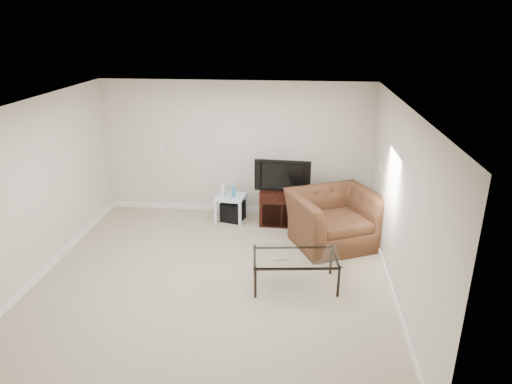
# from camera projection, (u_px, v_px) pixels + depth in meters

# --- Properties ---
(floor) EXTENTS (5.00, 5.00, 0.00)m
(floor) POSITION_uv_depth(u_px,v_px,m) (213.00, 278.00, 6.58)
(floor) COLOR tan
(floor) RESTS_ON ground
(ceiling) EXTENTS (5.00, 5.00, 0.00)m
(ceiling) POSITION_uv_depth(u_px,v_px,m) (207.00, 105.00, 5.70)
(ceiling) COLOR white
(ceiling) RESTS_ON ground
(wall_back) EXTENTS (5.00, 0.02, 2.50)m
(wall_back) POSITION_uv_depth(u_px,v_px,m) (236.00, 149.00, 8.46)
(wall_back) COLOR silver
(wall_back) RESTS_ON ground
(wall_left) EXTENTS (0.02, 5.00, 2.50)m
(wall_left) POSITION_uv_depth(u_px,v_px,m) (34.00, 191.00, 6.37)
(wall_left) COLOR silver
(wall_left) RESTS_ON ground
(wall_right) EXTENTS (0.02, 5.00, 2.50)m
(wall_right) POSITION_uv_depth(u_px,v_px,m) (400.00, 205.00, 5.91)
(wall_right) COLOR silver
(wall_right) RESTS_ON ground
(plate_back) EXTENTS (0.12, 0.02, 0.12)m
(plate_back) POSITION_uv_depth(u_px,v_px,m) (162.00, 147.00, 8.58)
(plate_back) COLOR white
(plate_back) RESTS_ON wall_back
(plate_right_switch) EXTENTS (0.02, 0.09, 0.13)m
(plate_right_switch) POSITION_uv_depth(u_px,v_px,m) (380.00, 167.00, 7.40)
(plate_right_switch) COLOR white
(plate_right_switch) RESTS_ON wall_right
(plate_right_outlet) EXTENTS (0.02, 0.08, 0.12)m
(plate_right_outlet) POSITION_uv_depth(u_px,v_px,m) (377.00, 228.00, 7.46)
(plate_right_outlet) COLOR white
(plate_right_outlet) RESTS_ON wall_right
(tv_stand) EXTENTS (0.80, 0.56, 0.66)m
(tv_stand) POSITION_uv_depth(u_px,v_px,m) (282.00, 205.00, 8.29)
(tv_stand) COLOR black
(tv_stand) RESTS_ON floor
(dvd_player) EXTENTS (0.40, 0.29, 0.06)m
(dvd_player) POSITION_uv_depth(u_px,v_px,m) (283.00, 195.00, 8.17)
(dvd_player) COLOR black
(dvd_player) RESTS_ON tv_stand
(television) EXTENTS (0.93, 0.25, 0.57)m
(television) POSITION_uv_depth(u_px,v_px,m) (283.00, 174.00, 8.04)
(television) COLOR black
(television) RESTS_ON tv_stand
(side_table) EXTENTS (0.55, 0.55, 0.48)m
(side_table) POSITION_uv_depth(u_px,v_px,m) (231.00, 208.00, 8.41)
(side_table) COLOR silver
(side_table) RESTS_ON floor
(subwoofer) EXTENTS (0.46, 0.46, 0.37)m
(subwoofer) POSITION_uv_depth(u_px,v_px,m) (233.00, 211.00, 8.45)
(subwoofer) COLOR black
(subwoofer) RESTS_ON floor
(game_console) EXTENTS (0.07, 0.17, 0.22)m
(game_console) POSITION_uv_depth(u_px,v_px,m) (224.00, 190.00, 8.29)
(game_console) COLOR white
(game_console) RESTS_ON side_table
(game_case) EXTENTS (0.06, 0.14, 0.19)m
(game_case) POSITION_uv_depth(u_px,v_px,m) (233.00, 192.00, 8.26)
(game_case) COLOR #337FCC
(game_case) RESTS_ON side_table
(recliner) EXTENTS (1.59, 1.36, 1.18)m
(recliner) POSITION_uv_depth(u_px,v_px,m) (334.00, 210.00, 7.42)
(recliner) COLOR #4F3923
(recliner) RESTS_ON floor
(coffee_table) EXTENTS (1.26, 0.81, 0.47)m
(coffee_table) POSITION_uv_depth(u_px,v_px,m) (295.00, 270.00, 6.34)
(coffee_table) COLOR black
(coffee_table) RESTS_ON floor
(remote) EXTENTS (0.19, 0.09, 0.02)m
(remote) POSITION_uv_depth(u_px,v_px,m) (280.00, 259.00, 6.14)
(remote) COLOR #B2B2B7
(remote) RESTS_ON coffee_table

